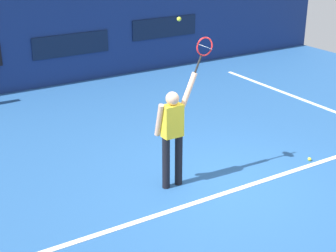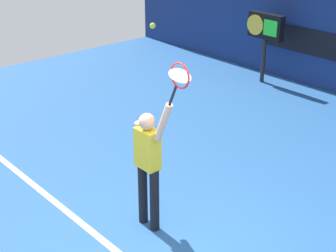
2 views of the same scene
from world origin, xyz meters
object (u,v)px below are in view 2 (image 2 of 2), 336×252
(tennis_racket, at_px, (179,78))
(tennis_ball, at_px, (153,26))
(scoreboard_clock, at_px, (265,29))
(tennis_player, at_px, (148,161))

(tennis_racket, distance_m, tennis_ball, 0.70)
(tennis_ball, bearing_deg, scoreboard_clock, 116.38)
(tennis_racket, relative_size, scoreboard_clock, 0.37)
(tennis_ball, xyz_separation_m, scoreboard_clock, (-2.94, 5.92, -1.52))
(tennis_racket, relative_size, tennis_ball, 9.14)
(tennis_player, bearing_deg, scoreboard_clock, 115.45)
(scoreboard_clock, bearing_deg, tennis_ball, -63.62)
(tennis_player, xyz_separation_m, tennis_ball, (0.12, 0.01, 1.82))
(tennis_racket, xyz_separation_m, tennis_ball, (-0.47, 0.01, 0.51))
(tennis_player, bearing_deg, tennis_ball, 3.18)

